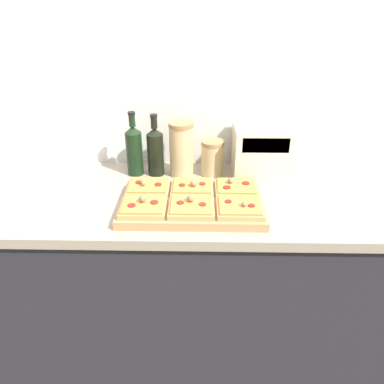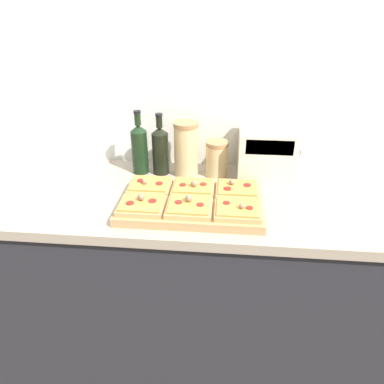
{
  "view_description": "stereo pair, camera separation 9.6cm",
  "coord_description": "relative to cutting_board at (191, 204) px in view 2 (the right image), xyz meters",
  "views": [
    {
      "loc": [
        0.04,
        -1.04,
        1.65
      ],
      "look_at": [
        0.02,
        0.24,
        0.97
      ],
      "focal_mm": 35.0,
      "sensor_mm": 36.0,
      "label": 1
    },
    {
      "loc": [
        0.14,
        -1.04,
        1.65
      ],
      "look_at": [
        0.02,
        0.24,
        0.97
      ],
      "focal_mm": 35.0,
      "sensor_mm": 36.0,
      "label": 2
    }
  ],
  "objects": [
    {
      "name": "kitchen_counter",
      "position": [
        -0.02,
        0.11,
        -0.47
      ],
      "size": [
        2.63,
        0.67,
        0.91
      ],
      "color": "#232328",
      "rests_on": "ground_plane"
    },
    {
      "name": "grain_jar_short",
      "position": [
        0.09,
        0.3,
        0.07
      ],
      "size": [
        0.1,
        0.1,
        0.16
      ],
      "color": "tan",
      "rests_on": "kitchen_counter"
    },
    {
      "name": "pizza_slice_back_center",
      "position": [
        0.0,
        0.08,
        0.03
      ],
      "size": [
        0.17,
        0.15,
        0.05
      ],
      "color": "tan",
      "rests_on": "cutting_board"
    },
    {
      "name": "wall_back",
      "position": [
        -0.02,
        0.47,
        0.32
      ],
      "size": [
        6.0,
        0.06,
        2.5
      ],
      "color": "silver",
      "rests_on": "ground_plane"
    },
    {
      "name": "olive_oil_bottle",
      "position": [
        -0.26,
        0.3,
        0.1
      ],
      "size": [
        0.07,
        0.07,
        0.29
      ],
      "color": "black",
      "rests_on": "kitchen_counter"
    },
    {
      "name": "pizza_slice_back_left",
      "position": [
        -0.18,
        0.08,
        0.03
      ],
      "size": [
        0.17,
        0.15,
        0.05
      ],
      "color": "tan",
      "rests_on": "cutting_board"
    },
    {
      "name": "cutting_board",
      "position": [
        0.0,
        0.0,
        0.0
      ],
      "size": [
        0.55,
        0.33,
        0.03
      ],
      "primitive_type": "cube",
      "color": "tan",
      "rests_on": "kitchen_counter"
    },
    {
      "name": "wine_bottle",
      "position": [
        -0.17,
        0.3,
        0.1
      ],
      "size": [
        0.07,
        0.07,
        0.28
      ],
      "color": "black",
      "rests_on": "kitchen_counter"
    },
    {
      "name": "toaster_oven",
      "position": [
        0.3,
        0.3,
        0.1
      ],
      "size": [
        0.27,
        0.21,
        0.23
      ],
      "color": "beige",
      "rests_on": "kitchen_counter"
    },
    {
      "name": "pizza_slice_front_center",
      "position": [
        -0.0,
        -0.08,
        0.03
      ],
      "size": [
        0.17,
        0.15,
        0.05
      ],
      "color": "tan",
      "rests_on": "cutting_board"
    },
    {
      "name": "pizza_slice_front_left",
      "position": [
        -0.18,
        -0.08,
        0.03
      ],
      "size": [
        0.17,
        0.15,
        0.05
      ],
      "color": "tan",
      "rests_on": "cutting_board"
    },
    {
      "name": "grain_jar_tall",
      "position": [
        -0.05,
        0.3,
        0.11
      ],
      "size": [
        0.11,
        0.11,
        0.25
      ],
      "color": "tan",
      "rests_on": "kitchen_counter"
    },
    {
      "name": "pizza_slice_front_right",
      "position": [
        0.18,
        -0.08,
        0.03
      ],
      "size": [
        0.17,
        0.15,
        0.05
      ],
      "color": "tan",
      "rests_on": "cutting_board"
    },
    {
      "name": "pizza_slice_back_right",
      "position": [
        0.18,
        0.08,
        0.03
      ],
      "size": [
        0.17,
        0.15,
        0.05
      ],
      "color": "tan",
      "rests_on": "cutting_board"
    }
  ]
}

